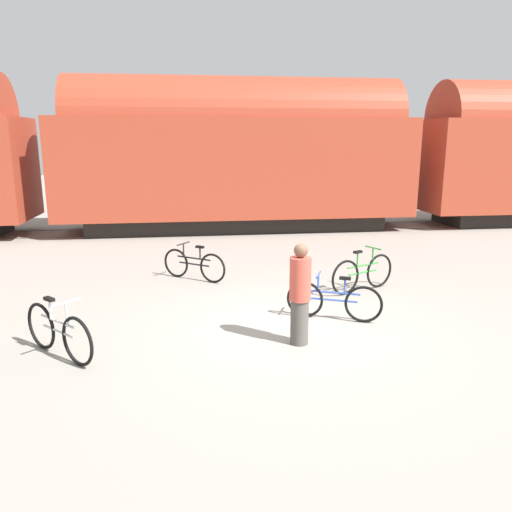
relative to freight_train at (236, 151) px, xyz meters
name	(u,v)px	position (x,y,z in m)	size (l,w,h in m)	color
ground_plane	(292,329)	(0.00, -9.81, -2.77)	(80.00, 80.00, 0.00)	gray
freight_train	(236,151)	(0.00, 0.00, 0.00)	(38.45, 2.91, 5.27)	black
rail_near	(239,233)	(0.00, -0.72, -2.76)	(50.45, 0.07, 0.01)	#4C4238
rail_far	(235,226)	(0.00, 0.72, -2.76)	(50.45, 0.07, 0.01)	#4C4238
bicycle_blue	(334,301)	(0.82, -9.45, -2.41)	(1.60, 0.73, 0.84)	black
bicycle_black	(194,265)	(-1.63, -6.48, -2.41)	(1.41, 1.06, 0.85)	black
bicycle_silver	(58,332)	(-3.67, -10.44, -2.38)	(1.24, 1.26, 0.92)	black
bicycle_green	(363,273)	(1.94, -7.83, -2.38)	(1.60, 0.81, 0.93)	black
person_in_red	(300,294)	(-0.02, -10.43, -1.95)	(0.34, 0.34, 1.63)	#514C47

